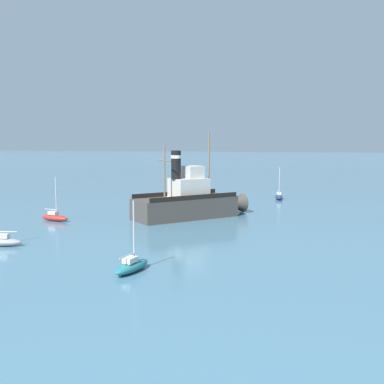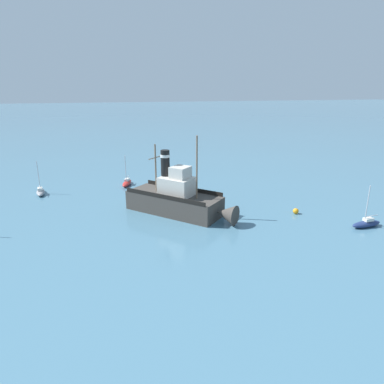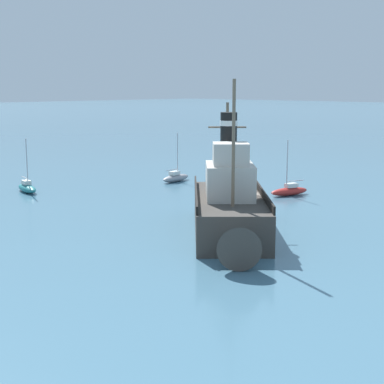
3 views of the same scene
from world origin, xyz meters
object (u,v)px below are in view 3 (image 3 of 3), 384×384
sailboat_grey (176,177)px  sailboat_red (289,191)px  sailboat_teal (27,187)px  old_tugboat (230,207)px

sailboat_grey → sailboat_red: size_ratio=1.00×
sailboat_teal → sailboat_grey: bearing=-111.3°
old_tugboat → sailboat_red: bearing=-69.4°
old_tugboat → sailboat_grey: old_tugboat is taller
old_tugboat → sailboat_teal: bearing=2.6°
old_tugboat → sailboat_red: 15.29m
old_tugboat → sailboat_red: (5.35, -14.26, -1.40)m
old_tugboat → sailboat_grey: size_ratio=2.58×
old_tugboat → sailboat_red: size_ratio=2.58×
sailboat_teal → sailboat_red: 23.60m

